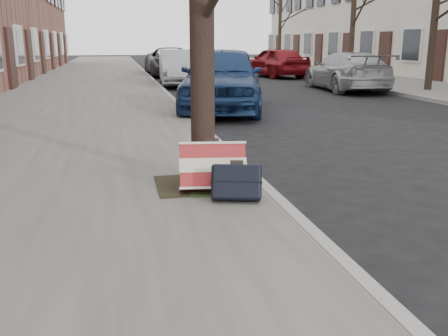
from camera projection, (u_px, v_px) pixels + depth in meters
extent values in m
plane|color=black|center=(420.00, 219.00, 4.81)|extent=(120.00, 120.00, 0.00)
cube|color=slate|center=(90.00, 86.00, 18.24)|extent=(5.00, 70.00, 0.12)
cube|color=slate|center=(377.00, 81.00, 20.60)|extent=(4.00, 70.00, 0.12)
cube|color=black|center=(195.00, 184.00, 5.51)|extent=(0.85, 0.85, 0.02)
cube|color=maroon|center=(213.00, 167.00, 5.22)|extent=(0.73, 0.47, 0.53)
cube|color=black|center=(236.00, 182.00, 4.92)|extent=(0.56, 0.41, 0.39)
imported|color=navy|center=(222.00, 78.00, 12.12)|extent=(2.98, 4.95, 1.58)
imported|color=#9DA0A4|center=(179.00, 68.00, 19.03)|extent=(1.64, 4.15, 1.34)
imported|color=#37383C|center=(171.00, 62.00, 24.28)|extent=(2.35, 4.96, 1.37)
imported|color=#9A9DA1|center=(346.00, 71.00, 17.10)|extent=(2.14, 4.62, 1.31)
imported|color=maroon|center=(275.00, 62.00, 23.49)|extent=(2.58, 4.40, 1.41)
cylinder|color=black|center=(435.00, 19.00, 15.78)|extent=(0.23, 0.23, 4.46)
cylinder|color=black|center=(353.00, 14.00, 21.07)|extent=(0.22, 0.22, 5.28)
cylinder|color=black|center=(280.00, 27.00, 30.37)|extent=(0.20, 0.20, 4.71)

